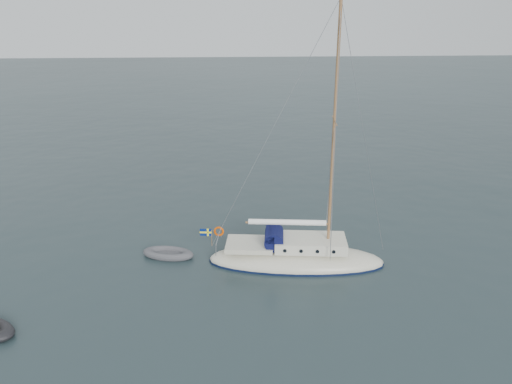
{
  "coord_description": "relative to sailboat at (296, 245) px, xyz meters",
  "views": [
    {
      "loc": [
        -0.96,
        -25.29,
        13.65
      ],
      "look_at": [
        0.97,
        0.0,
        4.6
      ],
      "focal_mm": 35.0,
      "sensor_mm": 36.0,
      "label": 1
    }
  ],
  "objects": [
    {
      "name": "sailboat",
      "position": [
        0.0,
        0.0,
        0.0
      ],
      "size": [
        10.63,
        3.18,
        15.14
      ],
      "rotation": [
        0.0,
        0.0,
        -0.13
      ],
      "color": "beige",
      "rests_on": "ground"
    },
    {
      "name": "dinghy",
      "position": [
        -7.49,
        1.43,
        -0.95
      ],
      "size": [
        3.13,
        1.41,
        0.45
      ],
      "rotation": [
        0.0,
        0.0,
        -0.27
      ],
      "color": "#47474B",
      "rests_on": "ground"
    },
    {
      "name": "ground",
      "position": [
        -3.33,
        -0.37,
        -1.15
      ],
      "size": [
        300.0,
        300.0,
        0.0
      ],
      "primitive_type": "plane",
      "color": "black",
      "rests_on": "ground"
    }
  ]
}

